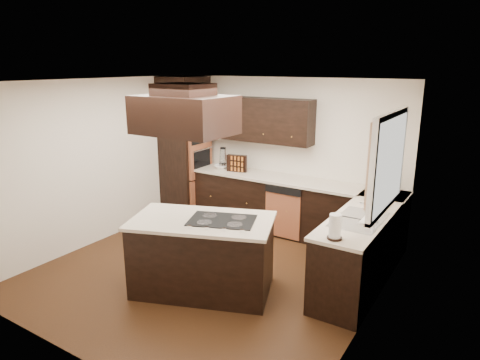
# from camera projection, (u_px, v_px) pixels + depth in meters

# --- Properties ---
(floor) EXTENTS (4.20, 4.20, 0.02)m
(floor) POSITION_uv_depth(u_px,v_px,m) (210.00, 272.00, 5.77)
(floor) COLOR #502E16
(floor) RESTS_ON ground
(ceiling) EXTENTS (4.20, 4.20, 0.02)m
(ceiling) POSITION_uv_depth(u_px,v_px,m) (206.00, 80.00, 5.11)
(ceiling) COLOR white
(ceiling) RESTS_ON ground
(wall_back) EXTENTS (4.20, 0.02, 2.50)m
(wall_back) POSITION_uv_depth(u_px,v_px,m) (283.00, 153.00, 7.17)
(wall_back) COLOR silver
(wall_back) RESTS_ON ground
(wall_front) EXTENTS (4.20, 0.02, 2.50)m
(wall_front) POSITION_uv_depth(u_px,v_px,m) (65.00, 237.00, 3.72)
(wall_front) COLOR silver
(wall_front) RESTS_ON ground
(wall_left) EXTENTS (0.02, 4.20, 2.50)m
(wall_left) POSITION_uv_depth(u_px,v_px,m) (97.00, 162.00, 6.53)
(wall_left) COLOR silver
(wall_left) RESTS_ON ground
(wall_right) EXTENTS (0.02, 4.20, 2.50)m
(wall_right) POSITION_uv_depth(u_px,v_px,m) (375.00, 211.00, 4.36)
(wall_right) COLOR silver
(wall_right) RESTS_ON ground
(oven_column) EXTENTS (0.65, 0.75, 2.12)m
(oven_column) POSITION_uv_depth(u_px,v_px,m) (185.00, 157.00, 7.80)
(oven_column) COLOR black
(oven_column) RESTS_ON floor
(wall_oven_face) EXTENTS (0.05, 0.62, 0.78)m
(wall_oven_face) POSITION_uv_depth(u_px,v_px,m) (201.00, 156.00, 7.60)
(wall_oven_face) COLOR #B05C39
(wall_oven_face) RESTS_ON oven_column
(base_cabinets_back) EXTENTS (2.93, 0.60, 0.88)m
(base_cabinets_back) POSITION_uv_depth(u_px,v_px,m) (275.00, 205.00, 7.11)
(base_cabinets_back) COLOR black
(base_cabinets_back) RESTS_ON floor
(base_cabinets_right) EXTENTS (0.60, 2.40, 0.88)m
(base_cabinets_right) POSITION_uv_depth(u_px,v_px,m) (365.00, 247.00, 5.46)
(base_cabinets_right) COLOR black
(base_cabinets_right) RESTS_ON floor
(countertop_back) EXTENTS (2.93, 0.63, 0.04)m
(countertop_back) POSITION_uv_depth(u_px,v_px,m) (275.00, 178.00, 6.97)
(countertop_back) COLOR beige
(countertop_back) RESTS_ON base_cabinets_back
(countertop_right) EXTENTS (0.63, 2.40, 0.04)m
(countertop_right) POSITION_uv_depth(u_px,v_px,m) (366.00, 213.00, 5.35)
(countertop_right) COLOR beige
(countertop_right) RESTS_ON base_cabinets_right
(upper_cabinets) EXTENTS (2.00, 0.34, 0.72)m
(upper_cabinets) POSITION_uv_depth(u_px,v_px,m) (256.00, 119.00, 7.09)
(upper_cabinets) COLOR black
(upper_cabinets) RESTS_ON wall_back
(dishwasher_front) EXTENTS (0.60, 0.05, 0.72)m
(dishwasher_front) POSITION_uv_depth(u_px,v_px,m) (283.00, 215.00, 6.73)
(dishwasher_front) COLOR #B05C39
(dishwasher_front) RESTS_ON floor
(window_frame) EXTENTS (0.06, 1.32, 1.12)m
(window_frame) POSITION_uv_depth(u_px,v_px,m) (388.00, 162.00, 4.72)
(window_frame) COLOR white
(window_frame) RESTS_ON wall_right
(window_pane) EXTENTS (0.00, 1.20, 1.00)m
(window_pane) POSITION_uv_depth(u_px,v_px,m) (391.00, 163.00, 4.71)
(window_pane) COLOR white
(window_pane) RESTS_ON wall_right
(curtain_left) EXTENTS (0.02, 0.34, 0.90)m
(curtain_left) POSITION_uv_depth(u_px,v_px,m) (372.00, 165.00, 4.40)
(curtain_left) COLOR beige
(curtain_left) RESTS_ON wall_right
(curtain_right) EXTENTS (0.02, 0.34, 0.90)m
(curtain_right) POSITION_uv_depth(u_px,v_px,m) (392.00, 151.00, 5.08)
(curtain_right) COLOR beige
(curtain_right) RESTS_ON wall_right
(sink_rim) EXTENTS (0.52, 0.84, 0.01)m
(sink_rim) POSITION_uv_depth(u_px,v_px,m) (359.00, 220.00, 5.05)
(sink_rim) COLOR silver
(sink_rim) RESTS_ON countertop_right
(island) EXTENTS (1.83, 1.40, 0.88)m
(island) POSITION_uv_depth(u_px,v_px,m) (203.00, 256.00, 5.20)
(island) COLOR black
(island) RESTS_ON floor
(island_top) EXTENTS (1.90, 1.47, 0.04)m
(island_top) POSITION_uv_depth(u_px,v_px,m) (202.00, 221.00, 5.08)
(island_top) COLOR beige
(island_top) RESTS_ON island
(cooktop) EXTENTS (0.90, 0.75, 0.01)m
(cooktop) POSITION_uv_depth(u_px,v_px,m) (222.00, 220.00, 5.02)
(cooktop) COLOR black
(cooktop) RESTS_ON island_top
(range_hood) EXTENTS (1.05, 0.72, 0.42)m
(range_hood) POSITION_uv_depth(u_px,v_px,m) (184.00, 115.00, 4.70)
(range_hood) COLOR black
(range_hood) RESTS_ON ceiling
(hood_duct) EXTENTS (0.55, 0.50, 0.13)m
(hood_duct) POSITION_uv_depth(u_px,v_px,m) (184.00, 89.00, 4.63)
(hood_duct) COLOR black
(hood_duct) RESTS_ON ceiling
(blender_base) EXTENTS (0.15, 0.15, 0.10)m
(blender_base) POSITION_uv_depth(u_px,v_px,m) (223.00, 166.00, 7.49)
(blender_base) COLOR silver
(blender_base) RESTS_ON countertop_back
(blender_pitcher) EXTENTS (0.13, 0.13, 0.26)m
(blender_pitcher) POSITION_uv_depth(u_px,v_px,m) (223.00, 156.00, 7.44)
(blender_pitcher) COLOR silver
(blender_pitcher) RESTS_ON blender_base
(spice_rack) EXTENTS (0.35, 0.17, 0.29)m
(spice_rack) POSITION_uv_depth(u_px,v_px,m) (237.00, 163.00, 7.28)
(spice_rack) COLOR black
(spice_rack) RESTS_ON countertop_back
(mixing_bowl) EXTENTS (0.29, 0.29, 0.06)m
(mixing_bowl) POSITION_uv_depth(u_px,v_px,m) (222.00, 167.00, 7.53)
(mixing_bowl) COLOR white
(mixing_bowl) RESTS_ON countertop_back
(soap_bottle) EXTENTS (0.12, 0.12, 0.20)m
(soap_bottle) POSITION_uv_depth(u_px,v_px,m) (374.00, 197.00, 5.57)
(soap_bottle) COLOR white
(soap_bottle) RESTS_ON countertop_right
(paper_towel) EXTENTS (0.14, 0.14, 0.28)m
(paper_towel) POSITION_uv_depth(u_px,v_px,m) (335.00, 227.00, 4.46)
(paper_towel) COLOR white
(paper_towel) RESTS_ON countertop_right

